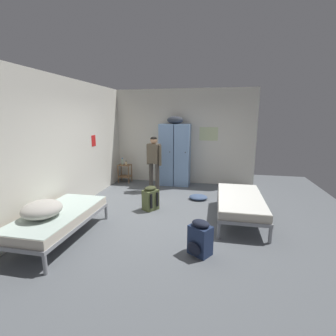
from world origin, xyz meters
TOP-DOWN VIEW (x-y plane):
  - ground_plane at (0.00, 0.00)m, footprint 8.16×8.16m
  - room_backdrop at (-1.15, 1.19)m, footprint 4.33×5.16m
  - locker_bank at (-0.19, 2.27)m, footprint 0.90×0.55m
  - shelf_unit at (-1.80, 2.22)m, footprint 0.38×0.30m
  - bed_right at (1.55, -0.02)m, footprint 0.90×1.90m
  - bed_left_front at (-1.55, -1.48)m, footprint 0.90×1.90m
  - bedding_heap at (-1.65, -1.73)m, footprint 0.60×0.64m
  - person_traveler at (-0.66, 1.53)m, footprint 0.46×0.29m
  - water_bottle at (-1.88, 2.24)m, footprint 0.06×0.06m
  - lotion_bottle at (-1.73, 2.18)m, footprint 0.06×0.06m
  - backpack_navy at (0.85, -1.50)m, footprint 0.40×0.41m
  - backpack_olive at (-0.38, 0.12)m, footprint 0.42×0.41m
  - clothes_pile_denim at (0.63, 1.03)m, footprint 0.46×0.40m

SIDE VIEW (x-z plane):
  - ground_plane at x=0.00m, z-range 0.00..0.00m
  - clothes_pile_denim at x=0.63m, z-range 0.00..0.11m
  - backpack_navy at x=0.85m, z-range -0.02..0.53m
  - backpack_olive at x=-0.38m, z-range -0.02..0.53m
  - shelf_unit at x=-1.80m, z-range 0.06..0.63m
  - bed_right at x=1.55m, z-range 0.14..0.63m
  - bed_left_front at x=-1.55m, z-range 0.14..0.63m
  - bedding_heap at x=-1.65m, z-range 0.49..0.76m
  - lotion_bottle at x=-1.73m, z-range 0.56..0.70m
  - water_bottle at x=-1.88m, z-range 0.56..0.77m
  - person_traveler at x=-0.66m, z-range 0.16..1.68m
  - locker_bank at x=-0.19m, z-range -0.07..2.00m
  - room_backdrop at x=-1.15m, z-range 0.00..2.88m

